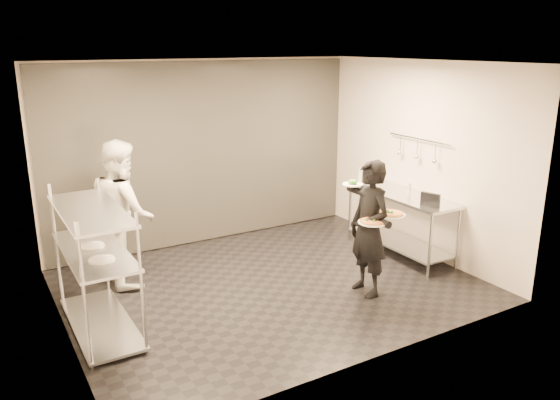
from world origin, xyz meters
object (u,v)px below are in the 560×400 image
waiter (369,229)px  bottle_green (360,176)px  prep_counter (401,213)px  salad_plate (353,183)px  pizza_plate_far (391,214)px  chef (123,212)px  pass_rack (95,263)px  pos_monitor (430,200)px  bottle_clear (409,189)px  pizza_plate_near (373,222)px  bottle_dark (362,176)px

waiter → bottle_green: waiter is taller
prep_counter → salad_plate: salad_plate is taller
bottle_green → waiter: bearing=-125.0°
pizza_plate_far → salad_plate: bearing=121.9°
prep_counter → waiter: size_ratio=1.06×
chef → salad_plate: bearing=-123.2°
pass_rack → salad_plate: bearing=-10.1°
chef → pos_monitor: bearing=-115.0°
bottle_green → bottle_clear: (0.19, -0.88, -0.03)m
pass_rack → bottle_green: size_ratio=6.64×
bottle_green → bottle_clear: size_ratio=1.38×
pos_monitor → pizza_plate_near: bearing=174.1°
prep_counter → bottle_clear: bearing=-56.0°
pizza_plate_near → pizza_plate_far: (0.29, 0.01, 0.05)m
salad_plate → waiter: bearing=-72.3°
bottle_green → bottle_dark: (0.05, 0.00, -0.01)m
chef → pizza_plate_far: chef is taller
pizza_plate_near → waiter: bearing=59.2°
waiter → pos_monitor: size_ratio=6.49×
waiter → bottle_dark: bearing=146.0°
waiter → bottle_green: (1.12, 1.59, 0.20)m
chef → bottle_green: bearing=-93.7°
pizza_plate_near → bottle_clear: bearing=32.2°
bottle_green → bottle_clear: bottle_green is taller
prep_counter → bottle_green: (-0.13, 0.80, 0.42)m
prep_counter → pos_monitor: (-0.12, -0.67, 0.39)m
pizza_plate_far → bottle_dark: bottle_dark is taller
pos_monitor → bottle_green: bearing=70.8°
pos_monitor → bottle_dark: bearing=69.0°
bottle_green → bottle_dark: size_ratio=1.13×
pass_rack → salad_plate: 3.11m
prep_counter → waiter: (-1.25, -0.79, 0.22)m
waiter → pizza_plate_near: bearing=-28.6°
pizza_plate_near → pos_monitor: bearing=13.8°
pizza_plate_near → salad_plate: salad_plate is taller
salad_plate → pizza_plate_far: bearing=-58.1°
pizza_plate_far → bottle_clear: 1.43m
chef → bottle_dark: chef is taller
salad_plate → bottle_clear: size_ratio=1.45×
waiter → pizza_plate_far: 0.33m
prep_counter → bottle_dark: size_ratio=8.43×
pass_rack → bottle_green: (4.20, 0.80, 0.27)m
salad_plate → pos_monitor: (1.21, -0.13, -0.36)m
chef → salad_plate: chef is taller
bottle_dark → bottle_clear: bearing=-80.7°
waiter → bottle_green: 1.95m
pizza_plate_near → bottle_dark: bearing=54.4°
pizza_plate_near → salad_plate: 0.57m
pizza_plate_far → bottle_clear: bottle_clear is taller
pass_rack → bottle_green: 4.28m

